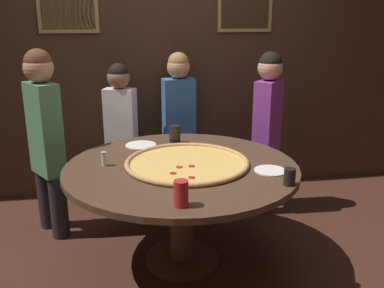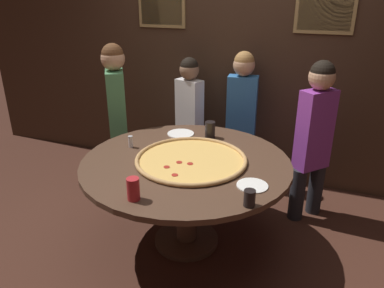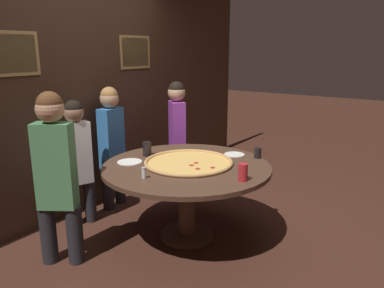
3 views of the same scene
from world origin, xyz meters
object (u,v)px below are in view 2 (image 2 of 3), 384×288
(diner_centre_back, at_px, (314,133))
(drink_cup_centre_back, at_px, (133,189))
(white_plate_beside_cup, at_px, (252,186))
(diner_side_left, at_px, (117,110))
(white_plate_right_side, at_px, (181,134))
(diner_side_right, at_px, (241,112))
(giant_pizza, at_px, (191,159))
(drink_cup_far_left, at_px, (250,198))
(diner_far_right, at_px, (189,113))
(dining_table, at_px, (186,176))
(drink_cup_beside_pizza, at_px, (210,130))
(condiment_shaker, at_px, (131,142))

(diner_centre_back, bearing_deg, drink_cup_centre_back, 6.78)
(white_plate_beside_cup, bearing_deg, diner_side_left, 151.34)
(white_plate_right_side, bearing_deg, white_plate_beside_cup, -41.28)
(drink_cup_centre_back, distance_m, white_plate_right_side, 1.14)
(diner_side_right, bearing_deg, giant_pizza, 77.86)
(giant_pizza, distance_m, drink_cup_far_left, 0.71)
(white_plate_right_side, relative_size, diner_centre_back, 0.17)
(drink_cup_centre_back, height_order, diner_far_right, diner_far_right)
(dining_table, distance_m, white_plate_right_side, 0.57)
(dining_table, bearing_deg, diner_side_left, 147.27)
(drink_cup_centre_back, xyz_separation_m, diner_side_right, (0.23, 1.77, -0.02))
(drink_cup_far_left, bearing_deg, drink_cup_beside_pizza, 120.53)
(drink_cup_beside_pizza, height_order, drink_cup_far_left, drink_cup_beside_pizza)
(white_plate_beside_cup, xyz_separation_m, diner_side_right, (-0.41, 1.35, 0.04))
(giant_pizza, bearing_deg, condiment_shaker, 172.77)
(drink_cup_beside_pizza, bearing_deg, dining_table, -92.48)
(dining_table, bearing_deg, white_plate_right_side, 116.59)
(diner_side_right, distance_m, diner_far_right, 0.54)
(diner_side_left, bearing_deg, diner_far_right, -84.11)
(giant_pizza, relative_size, diner_far_right, 0.64)
(drink_cup_centre_back, bearing_deg, diner_centre_back, 55.50)
(condiment_shaker, relative_size, diner_side_left, 0.07)
(dining_table, distance_m, diner_side_left, 1.17)
(white_plate_right_side, relative_size, white_plate_beside_cup, 1.14)
(diner_centre_back, bearing_deg, condiment_shaker, -22.27)
(giant_pizza, relative_size, condiment_shaker, 8.67)
(drink_cup_centre_back, relative_size, diner_side_right, 0.10)
(drink_cup_centre_back, bearing_deg, diner_far_right, 100.00)
(condiment_shaker, bearing_deg, white_plate_beside_cup, -14.92)
(giant_pizza, relative_size, diner_side_right, 0.60)
(condiment_shaker, bearing_deg, drink_cup_far_left, -25.56)
(diner_far_right, bearing_deg, white_plate_beside_cup, 146.20)
(white_plate_beside_cup, height_order, diner_far_right, diner_far_right)
(giant_pizza, bearing_deg, dining_table, -172.99)
(dining_table, height_order, diner_centre_back, diner_centre_back)
(diner_centre_back, bearing_deg, diner_far_right, -63.09)
(drink_cup_far_left, distance_m, white_plate_beside_cup, 0.25)
(drink_cup_far_left, height_order, condiment_shaker, drink_cup_far_left)
(diner_side_left, bearing_deg, drink_cup_beside_pizza, -129.45)
(white_plate_right_side, height_order, diner_far_right, diner_far_right)
(diner_side_right, bearing_deg, white_plate_right_side, 52.17)
(drink_cup_centre_back, bearing_deg, diner_side_left, 124.97)
(diner_far_right, relative_size, diner_centre_back, 0.92)
(condiment_shaker, bearing_deg, diner_far_right, 83.32)
(white_plate_right_side, distance_m, diner_side_left, 0.74)
(diner_far_right, bearing_deg, diner_side_right, -153.55)
(white_plate_right_side, xyz_separation_m, diner_side_left, (-0.72, 0.13, 0.09))
(drink_cup_far_left, distance_m, condiment_shaker, 1.22)
(drink_cup_centre_back, distance_m, white_plate_beside_cup, 0.77)
(drink_cup_centre_back, bearing_deg, white_plate_beside_cup, 33.37)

